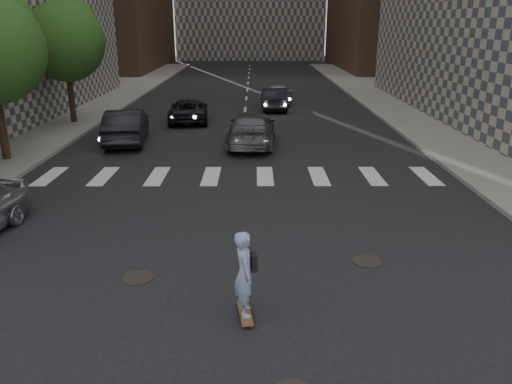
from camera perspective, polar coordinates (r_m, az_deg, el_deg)
ground at (r=10.29m, az=-3.66°, el=-12.97°), size 160.00×160.00×0.00m
sidewalk_right at (r=32.36m, az=25.48°, el=7.50°), size 13.00×80.00×0.15m
tree_c at (r=29.64m, az=-20.89°, el=16.16°), size 4.20×4.20×6.60m
manhole_b at (r=11.60m, az=-13.35°, el=-9.50°), size 0.70×0.70×0.02m
manhole_c at (r=12.31m, az=12.57°, el=-7.71°), size 0.70×0.70×0.02m
skateboarder at (r=9.50m, az=-1.27°, el=-9.30°), size 0.49×0.92×1.79m
traffic_car_a at (r=24.41m, az=-14.60°, el=7.30°), size 2.27×4.99×1.59m
traffic_car_b at (r=23.21m, az=-0.45°, el=7.22°), size 2.48×5.33×1.51m
traffic_car_c at (r=29.20m, az=-7.71°, el=9.23°), size 2.52×4.78×1.28m
traffic_car_d at (r=35.43m, az=2.64°, el=11.20°), size 2.17×4.46×1.47m
traffic_car_e at (r=33.09m, az=2.05°, el=10.64°), size 1.62×4.40×1.44m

